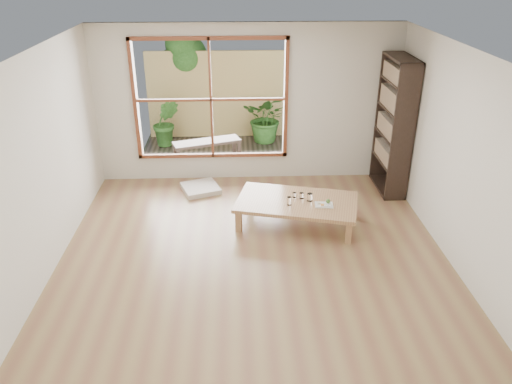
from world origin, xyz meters
TOP-DOWN VIEW (x-y plane):
  - ground at (0.00, 0.00)m, footprint 5.00×5.00m
  - low_table at (0.65, 0.75)m, footprint 1.88×1.34m
  - floor_cushion at (-0.80, 1.92)m, footprint 0.72×0.72m
  - bookshelf at (2.31, 1.90)m, footprint 0.35×0.97m
  - glass_tall at (0.52, 0.63)m, footprint 0.07×0.07m
  - glass_mid at (0.83, 0.74)m, footprint 0.08×0.08m
  - glass_short at (0.72, 0.82)m, footprint 0.07×0.07m
  - glass_small at (0.63, 0.86)m, footprint 0.06×0.06m
  - food_tray at (1.02, 0.60)m, footprint 0.26×0.20m
  - deck at (-0.60, 3.56)m, footprint 2.80×2.00m
  - garden_bench at (-0.74, 3.17)m, footprint 1.29×0.74m
  - bamboo_fence at (-0.60, 4.56)m, footprint 2.80×0.06m
  - shrub_right at (0.43, 4.17)m, footprint 1.09×1.01m
  - shrub_left at (-1.59, 4.03)m, footprint 0.57×0.48m
  - garden_tree at (-1.28, 4.86)m, footprint 1.04×0.85m

SIDE VIEW (x-z plane):
  - ground at x=0.00m, z-range 0.00..0.00m
  - deck at x=-0.60m, z-range -0.03..0.03m
  - floor_cushion at x=-0.80m, z-range 0.00..0.08m
  - low_table at x=0.65m, z-range 0.14..0.51m
  - garden_bench at x=-0.74m, z-range 0.16..0.55m
  - food_tray at x=1.02m, z-range 0.35..0.43m
  - glass_small at x=0.63m, z-range 0.37..0.44m
  - glass_short at x=0.72m, z-range 0.37..0.46m
  - glass_mid at x=0.83m, z-range 0.37..0.48m
  - glass_tall at x=0.52m, z-range 0.37..0.49m
  - shrub_left at x=-1.59m, z-range 0.02..0.99m
  - shrub_right at x=0.43m, z-range 0.02..1.03m
  - bamboo_fence at x=-0.60m, z-range 0.00..1.80m
  - bookshelf at x=2.31m, z-range 0.00..2.16m
  - garden_tree at x=-1.28m, z-range 0.52..2.74m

